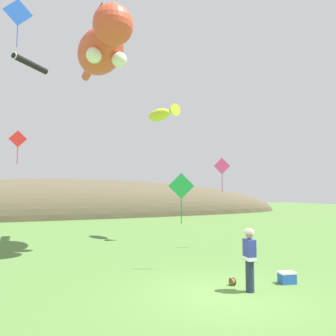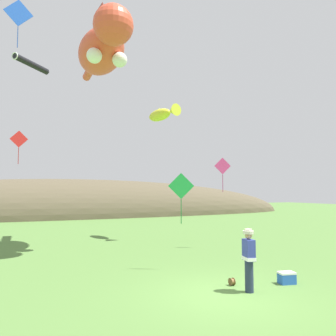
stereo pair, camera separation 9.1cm
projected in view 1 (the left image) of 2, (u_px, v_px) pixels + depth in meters
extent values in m
plane|color=#517A38|center=(227.00, 295.00, 9.01)|extent=(120.00, 120.00, 0.00)
ellipsoid|color=brown|center=(71.00, 216.00, 37.82)|extent=(58.84, 11.09, 8.62)
cylinder|color=#232D47|center=(250.00, 276.00, 9.30)|extent=(0.24, 0.24, 0.88)
cube|color=navy|center=(249.00, 250.00, 9.36)|extent=(0.32, 0.44, 0.60)
cube|color=white|center=(250.00, 258.00, 9.34)|extent=(0.34, 0.46, 0.10)
sphere|color=tan|center=(249.00, 235.00, 9.39)|extent=(0.20, 0.20, 0.20)
cylinder|color=#B2AD99|center=(249.00, 232.00, 9.39)|extent=(0.30, 0.30, 0.09)
cylinder|color=#B2AD99|center=(249.00, 230.00, 9.40)|extent=(0.20, 0.20, 0.07)
cylinder|color=olive|center=(232.00, 282.00, 9.95)|extent=(0.11, 0.17, 0.17)
cylinder|color=brown|center=(231.00, 282.00, 9.92)|extent=(0.02, 0.23, 0.23)
cylinder|color=brown|center=(234.00, 281.00, 9.97)|extent=(0.02, 0.23, 0.23)
cube|color=blue|center=(287.00, 279.00, 10.14)|extent=(0.53, 0.41, 0.30)
cube|color=white|center=(287.00, 273.00, 10.15)|extent=(0.55, 0.42, 0.06)
ellipsoid|color=#E04C33|center=(100.00, 52.00, 17.01)|extent=(2.23, 4.25, 2.02)
ellipsoid|color=white|center=(101.00, 57.00, 16.80)|extent=(1.23, 2.76, 1.11)
sphere|color=#E04C33|center=(113.00, 25.00, 14.63)|extent=(1.82, 1.82, 1.82)
cone|color=#4E1A11|center=(124.00, 13.00, 14.88)|extent=(0.65, 0.65, 0.61)
cone|color=#4E1A11|center=(102.00, 8.00, 14.48)|extent=(0.65, 0.65, 0.61)
sphere|color=white|center=(119.00, 60.00, 15.84)|extent=(0.73, 0.73, 0.73)
sphere|color=white|center=(94.00, 55.00, 15.34)|extent=(0.73, 0.73, 0.73)
cylinder|color=#E04C33|center=(89.00, 71.00, 19.96)|extent=(0.49, 2.23, 0.49)
ellipsoid|color=yellow|center=(159.00, 115.00, 20.50)|extent=(1.22, 2.18, 0.73)
cone|color=yellow|center=(172.00, 111.00, 19.40)|extent=(0.86, 0.81, 0.73)
cone|color=yellow|center=(158.00, 110.00, 20.57)|extent=(0.41, 0.41, 0.34)
sphere|color=black|center=(156.00, 117.00, 21.19)|extent=(0.17, 0.17, 0.17)
cylinder|color=black|center=(31.00, 64.00, 19.07)|extent=(2.02, 2.09, 0.36)
torus|color=white|center=(14.00, 55.00, 17.87)|extent=(0.36, 0.35, 0.44)
cube|color=#E53F8C|center=(222.00, 166.00, 16.73)|extent=(0.82, 0.28, 0.86)
cylinder|color=black|center=(222.00, 166.00, 16.74)|extent=(0.55, 0.20, 0.02)
cube|color=#A02C62|center=(222.00, 183.00, 16.67)|extent=(0.03, 0.02, 0.90)
cube|color=red|center=(18.00, 139.00, 17.47)|extent=(0.92, 0.11, 0.92)
cylinder|color=black|center=(18.00, 139.00, 17.48)|extent=(0.62, 0.08, 0.02)
cube|color=maroon|center=(17.00, 156.00, 17.40)|extent=(0.03, 0.01, 0.90)
cube|color=green|center=(181.00, 186.00, 12.08)|extent=(0.88, 0.43, 0.97)
cylinder|color=black|center=(181.00, 186.00, 12.09)|extent=(0.59, 0.29, 0.02)
cube|color=#1A7C35|center=(181.00, 211.00, 12.01)|extent=(0.03, 0.02, 0.90)
cube|color=blue|center=(18.00, 12.00, 13.41)|extent=(1.14, 0.10, 1.15)
cylinder|color=black|center=(18.00, 12.00, 13.42)|extent=(0.77, 0.07, 0.02)
cube|color=#1A3E97|center=(17.00, 36.00, 13.34)|extent=(0.03, 0.01, 0.90)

